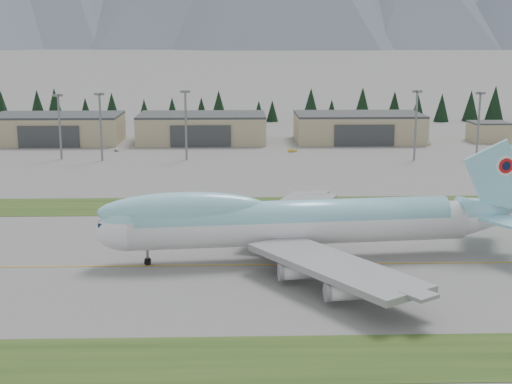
{
  "coord_description": "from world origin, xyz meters",
  "views": [
    {
      "loc": [
        -2.45,
        -121.41,
        40.24
      ],
      "look_at": [
        1.87,
        24.16,
        8.0
      ],
      "focal_mm": 50.0,
      "sensor_mm": 36.0,
      "label": 1
    }
  ],
  "objects_px": {
    "hangar_right": "(358,127)",
    "service_vehicle_c": "(428,145)",
    "service_vehicle_a": "(116,151)",
    "hangar_center": "(202,128)",
    "service_vehicle_b": "(292,152)",
    "hangar_left": "(57,128)",
    "boeing_747_freighter": "(295,221)"
  },
  "relations": [
    {
      "from": "hangar_center",
      "to": "service_vehicle_a",
      "type": "xyz_separation_m",
      "value": [
        -29.44,
        -21.03,
        -5.39
      ]
    },
    {
      "from": "hangar_right",
      "to": "service_vehicle_c",
      "type": "height_order",
      "value": "hangar_right"
    },
    {
      "from": "service_vehicle_c",
      "to": "hangar_center",
      "type": "bearing_deg",
      "value": -163.92
    },
    {
      "from": "service_vehicle_a",
      "to": "service_vehicle_c",
      "type": "bearing_deg",
      "value": -9.73
    },
    {
      "from": "boeing_747_freighter",
      "to": "service_vehicle_c",
      "type": "height_order",
      "value": "boeing_747_freighter"
    },
    {
      "from": "service_vehicle_a",
      "to": "service_vehicle_c",
      "type": "distance_m",
      "value": 114.35
    },
    {
      "from": "service_vehicle_a",
      "to": "service_vehicle_b",
      "type": "xyz_separation_m",
      "value": [
        62.11,
        -3.94,
        0.0
      ]
    },
    {
      "from": "hangar_center",
      "to": "service_vehicle_b",
      "type": "height_order",
      "value": "hangar_center"
    },
    {
      "from": "hangar_left",
      "to": "hangar_center",
      "type": "relative_size",
      "value": 1.0
    },
    {
      "from": "service_vehicle_a",
      "to": "service_vehicle_c",
      "type": "xyz_separation_m",
      "value": [
        113.88,
        10.33,
        0.0
      ]
    },
    {
      "from": "hangar_left",
      "to": "service_vehicle_b",
      "type": "height_order",
      "value": "hangar_left"
    },
    {
      "from": "hangar_center",
      "to": "hangar_right",
      "type": "bearing_deg",
      "value": 0.0
    },
    {
      "from": "hangar_right",
      "to": "service_vehicle_b",
      "type": "xyz_separation_m",
      "value": [
        -27.32,
        -24.96,
        -5.39
      ]
    },
    {
      "from": "hangar_left",
      "to": "hangar_right",
      "type": "xyz_separation_m",
      "value": [
        115.0,
        0.0,
        0.0
      ]
    },
    {
      "from": "hangar_right",
      "to": "hangar_center",
      "type": "bearing_deg",
      "value": 180.0
    },
    {
      "from": "boeing_747_freighter",
      "to": "hangar_center",
      "type": "height_order",
      "value": "boeing_747_freighter"
    },
    {
      "from": "hangar_center",
      "to": "hangar_right",
      "type": "relative_size",
      "value": 1.0
    },
    {
      "from": "boeing_747_freighter",
      "to": "hangar_right",
      "type": "bearing_deg",
      "value": 70.26
    },
    {
      "from": "hangar_left",
      "to": "service_vehicle_b",
      "type": "distance_m",
      "value": 91.32
    },
    {
      "from": "service_vehicle_c",
      "to": "boeing_747_freighter",
      "type": "bearing_deg",
      "value": -90.93
    },
    {
      "from": "hangar_left",
      "to": "hangar_right",
      "type": "distance_m",
      "value": 115.0
    },
    {
      "from": "hangar_center",
      "to": "service_vehicle_b",
      "type": "distance_m",
      "value": 41.47
    },
    {
      "from": "boeing_747_freighter",
      "to": "hangar_right",
      "type": "distance_m",
      "value": 151.06
    },
    {
      "from": "boeing_747_freighter",
      "to": "hangar_left",
      "type": "distance_m",
      "value": 166.16
    },
    {
      "from": "boeing_747_freighter",
      "to": "service_vehicle_b",
      "type": "height_order",
      "value": "boeing_747_freighter"
    },
    {
      "from": "boeing_747_freighter",
      "to": "service_vehicle_b",
      "type": "xyz_separation_m",
      "value": [
        9.35,
        121.57,
        -7.07
      ]
    },
    {
      "from": "service_vehicle_a",
      "to": "hangar_center",
      "type": "bearing_deg",
      "value": 20.63
    },
    {
      "from": "hangar_right",
      "to": "service_vehicle_b",
      "type": "bearing_deg",
      "value": -137.58
    },
    {
      "from": "hangar_left",
      "to": "hangar_center",
      "type": "bearing_deg",
      "value": 0.0
    },
    {
      "from": "hangar_center",
      "to": "service_vehicle_c",
      "type": "distance_m",
      "value": 85.29
    },
    {
      "from": "boeing_747_freighter",
      "to": "hangar_left",
      "type": "bearing_deg",
      "value": 112.43
    },
    {
      "from": "service_vehicle_b",
      "to": "service_vehicle_a",
      "type": "bearing_deg",
      "value": 75.07
    }
  ]
}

